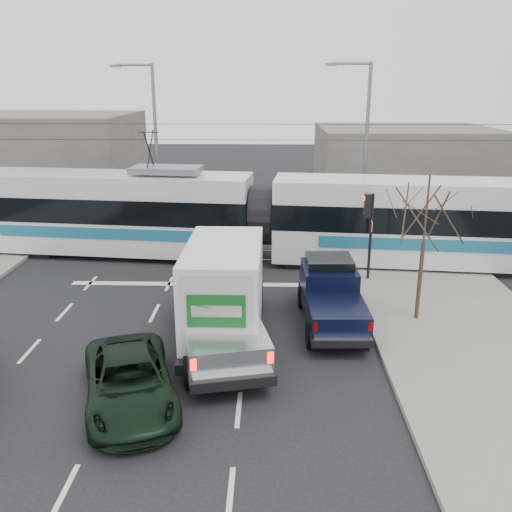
{
  "coord_description": "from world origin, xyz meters",
  "views": [
    {
      "loc": [
        2.45,
        -14.97,
        7.97
      ],
      "look_at": [
        1.96,
        4.27,
        1.8
      ],
      "focal_mm": 38.0,
      "sensor_mm": 36.0,
      "label": 1
    }
  ],
  "objects_px": {
    "silver_pickup": "(216,308)",
    "box_truck": "(226,290)",
    "traffic_signal": "(369,218)",
    "green_car": "(129,381)",
    "street_lamp_near": "(363,140)",
    "street_lamp_far": "(153,136)",
    "bare_tree": "(426,216)",
    "navy_pickup": "(331,293)",
    "tram": "(261,217)"
  },
  "relations": [
    {
      "from": "street_lamp_far",
      "to": "silver_pickup",
      "type": "relative_size",
      "value": 1.3
    },
    {
      "from": "tram",
      "to": "box_truck",
      "type": "relative_size",
      "value": 4.34
    },
    {
      "from": "traffic_signal",
      "to": "street_lamp_far",
      "type": "bearing_deg",
      "value": 138.28
    },
    {
      "from": "box_truck",
      "to": "green_car",
      "type": "height_order",
      "value": "box_truck"
    },
    {
      "from": "bare_tree",
      "to": "green_car",
      "type": "relative_size",
      "value": 1.06
    },
    {
      "from": "street_lamp_far",
      "to": "navy_pickup",
      "type": "height_order",
      "value": "street_lamp_far"
    },
    {
      "from": "silver_pickup",
      "to": "box_truck",
      "type": "xyz_separation_m",
      "value": [
        0.28,
        0.45,
        0.44
      ]
    },
    {
      "from": "bare_tree",
      "to": "navy_pickup",
      "type": "distance_m",
      "value": 4.07
    },
    {
      "from": "street_lamp_near",
      "to": "silver_pickup",
      "type": "xyz_separation_m",
      "value": [
        -6.53,
        -13.26,
        -3.92
      ]
    },
    {
      "from": "traffic_signal",
      "to": "street_lamp_near",
      "type": "height_order",
      "value": "street_lamp_near"
    },
    {
      "from": "street_lamp_far",
      "to": "green_car",
      "type": "distance_m",
      "value": 19.56
    },
    {
      "from": "traffic_signal",
      "to": "green_car",
      "type": "distance_m",
      "value": 12.18
    },
    {
      "from": "silver_pickup",
      "to": "box_truck",
      "type": "distance_m",
      "value": 0.69
    },
    {
      "from": "traffic_signal",
      "to": "green_car",
      "type": "xyz_separation_m",
      "value": [
        -7.59,
        -9.29,
        -2.08
      ]
    },
    {
      "from": "street_lamp_far",
      "to": "navy_pickup",
      "type": "xyz_separation_m",
      "value": [
        8.77,
        -13.56,
        -4.05
      ]
    },
    {
      "from": "silver_pickup",
      "to": "street_lamp_near",
      "type": "bearing_deg",
      "value": 51.37
    },
    {
      "from": "bare_tree",
      "to": "green_car",
      "type": "distance_m",
      "value": 10.67
    },
    {
      "from": "tram",
      "to": "bare_tree",
      "type": "bearing_deg",
      "value": -45.42
    },
    {
      "from": "street_lamp_near",
      "to": "street_lamp_far",
      "type": "xyz_separation_m",
      "value": [
        -11.5,
        2.0,
        0.0
      ]
    },
    {
      "from": "navy_pickup",
      "to": "street_lamp_near",
      "type": "bearing_deg",
      "value": 74.99
    },
    {
      "from": "bare_tree",
      "to": "street_lamp_far",
      "type": "xyz_separation_m",
      "value": [
        -11.79,
        13.5,
        1.32
      ]
    },
    {
      "from": "street_lamp_far",
      "to": "tram",
      "type": "xyz_separation_m",
      "value": [
        6.24,
        -6.59,
        -3.04
      ]
    },
    {
      "from": "tram",
      "to": "street_lamp_near",
      "type": "bearing_deg",
      "value": 46.99
    },
    {
      "from": "street_lamp_near",
      "to": "street_lamp_far",
      "type": "bearing_deg",
      "value": 170.13
    },
    {
      "from": "street_lamp_near",
      "to": "street_lamp_far",
      "type": "relative_size",
      "value": 1.0
    },
    {
      "from": "street_lamp_near",
      "to": "silver_pickup",
      "type": "relative_size",
      "value": 1.3
    },
    {
      "from": "bare_tree",
      "to": "tram",
      "type": "relative_size",
      "value": 0.17
    },
    {
      "from": "box_truck",
      "to": "street_lamp_far",
      "type": "bearing_deg",
      "value": 110.0
    },
    {
      "from": "bare_tree",
      "to": "traffic_signal",
      "type": "bearing_deg",
      "value": 105.76
    },
    {
      "from": "silver_pickup",
      "to": "box_truck",
      "type": "bearing_deg",
      "value": 45.54
    },
    {
      "from": "street_lamp_near",
      "to": "tram",
      "type": "bearing_deg",
      "value": -138.86
    },
    {
      "from": "bare_tree",
      "to": "street_lamp_near",
      "type": "xyz_separation_m",
      "value": [
        -0.29,
        11.5,
        1.32
      ]
    },
    {
      "from": "bare_tree",
      "to": "box_truck",
      "type": "distance_m",
      "value": 7.0
    },
    {
      "from": "navy_pickup",
      "to": "street_lamp_far",
      "type": "bearing_deg",
      "value": 121.17
    },
    {
      "from": "traffic_signal",
      "to": "tram",
      "type": "distance_m",
      "value": 5.33
    },
    {
      "from": "navy_pickup",
      "to": "green_car",
      "type": "height_order",
      "value": "navy_pickup"
    },
    {
      "from": "tram",
      "to": "box_truck",
      "type": "height_order",
      "value": "tram"
    },
    {
      "from": "street_lamp_far",
      "to": "box_truck",
      "type": "relative_size",
      "value": 1.36
    },
    {
      "from": "street_lamp_near",
      "to": "navy_pickup",
      "type": "distance_m",
      "value": 12.56
    },
    {
      "from": "box_truck",
      "to": "traffic_signal",
      "type": "bearing_deg",
      "value": 44.96
    },
    {
      "from": "tram",
      "to": "traffic_signal",
      "type": "bearing_deg",
      "value": -27.57
    },
    {
      "from": "traffic_signal",
      "to": "green_car",
      "type": "bearing_deg",
      "value": -129.25
    },
    {
      "from": "street_lamp_near",
      "to": "box_truck",
      "type": "bearing_deg",
      "value": -115.99
    },
    {
      "from": "bare_tree",
      "to": "green_car",
      "type": "bearing_deg",
      "value": -148.73
    },
    {
      "from": "box_truck",
      "to": "navy_pickup",
      "type": "distance_m",
      "value": 3.77
    },
    {
      "from": "traffic_signal",
      "to": "street_lamp_near",
      "type": "xyz_separation_m",
      "value": [
        0.84,
        7.5,
        2.37
      ]
    },
    {
      "from": "bare_tree",
      "to": "street_lamp_near",
      "type": "height_order",
      "value": "street_lamp_near"
    },
    {
      "from": "traffic_signal",
      "to": "tram",
      "type": "height_order",
      "value": "tram"
    },
    {
      "from": "navy_pickup",
      "to": "green_car",
      "type": "relative_size",
      "value": 1.09
    },
    {
      "from": "traffic_signal",
      "to": "green_car",
      "type": "height_order",
      "value": "traffic_signal"
    }
  ]
}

